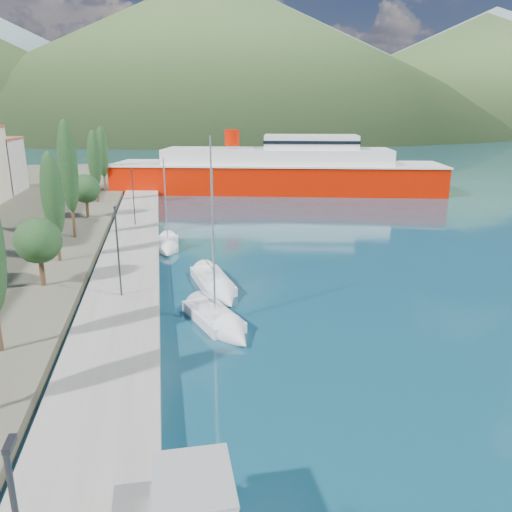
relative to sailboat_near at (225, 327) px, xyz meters
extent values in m
plane|color=#124054|center=(2.66, 109.86, -0.29)|extent=(1400.00, 1400.00, 0.00)
cube|color=gray|center=(-6.34, 15.86, 0.11)|extent=(5.00, 88.00, 0.80)
cone|color=gray|center=(82.66, 669.86, 89.71)|extent=(760.00, 760.00, 180.00)
cone|color=gray|center=(422.66, 589.86, 69.71)|extent=(640.00, 640.00, 140.00)
cone|color=#3E592C|center=(42.66, 389.86, 57.21)|extent=(480.00, 480.00, 115.00)
cone|color=#3E592C|center=(262.66, 369.86, 44.71)|extent=(420.00, 420.00, 90.00)
cylinder|color=#47301E|center=(-12.03, 8.78, 1.43)|extent=(0.36, 0.36, 2.04)
sphere|color=#1E3D1C|center=(-12.03, 8.78, 3.75)|extent=(3.26, 3.26, 3.26)
cylinder|color=#47301E|center=(-12.03, 15.12, 1.42)|extent=(0.30, 0.30, 2.00)
ellipsoid|color=#1E3D1C|center=(-12.03, 15.12, 5.97)|extent=(1.80, 1.80, 7.10)
cylinder|color=#47301E|center=(-12.03, 23.50, 1.67)|extent=(0.30, 0.30, 2.51)
ellipsoid|color=#1E3D1C|center=(-12.03, 23.50, 7.39)|extent=(1.80, 1.80, 8.91)
cylinder|color=#47301E|center=(-12.03, 33.39, 1.46)|extent=(0.36, 0.36, 2.10)
sphere|color=#1E3D1C|center=(-12.03, 33.39, 3.85)|extent=(3.36, 3.36, 3.36)
cylinder|color=#47301E|center=(-12.03, 44.01, 1.49)|extent=(0.30, 0.30, 2.15)
ellipsoid|color=#1E3D1C|center=(-12.03, 44.01, 6.36)|extent=(1.80, 1.80, 7.61)
cylinder|color=#47301E|center=(-12.03, 54.41, 1.52)|extent=(0.30, 0.30, 2.21)
ellipsoid|color=#1E3D1C|center=(-12.03, 54.41, 6.54)|extent=(1.80, 1.80, 7.83)
cube|color=#2D2D33|center=(-6.34, -18.86, 6.51)|extent=(0.15, 0.50, 0.12)
cylinder|color=#2D2D33|center=(-6.34, 5.35, 3.51)|extent=(0.12, 0.12, 6.00)
cube|color=#2D2D33|center=(-6.34, 5.60, 6.51)|extent=(0.15, 0.50, 0.12)
cylinder|color=#2D2D33|center=(-6.34, 27.90, 3.51)|extent=(0.12, 0.12, 6.00)
cube|color=#2D2D33|center=(-6.34, 28.15, 6.51)|extent=(0.15, 0.50, 0.12)
cube|color=gray|center=(-2.86, -15.37, 2.29)|extent=(2.31, 2.75, 0.10)
cube|color=silver|center=(-0.53, 1.69, -0.05)|extent=(3.65, 5.68, 0.84)
cube|color=silver|center=(-0.43, 1.35, 0.51)|extent=(1.87, 2.40, 0.33)
cylinder|color=silver|center=(-0.43, 1.35, 4.83)|extent=(0.12, 0.12, 8.91)
cone|color=silver|center=(0.49, -1.53, -0.05)|extent=(2.80, 3.00, 2.16)
cube|color=silver|center=(0.15, 8.51, -0.05)|extent=(3.01, 6.33, 0.86)
cube|color=silver|center=(0.21, 8.11, 0.53)|extent=(1.64, 2.59, 0.33)
cylinder|color=silver|center=(0.21, 8.11, 5.63)|extent=(0.12, 0.12, 10.50)
cone|color=silver|center=(0.69, 4.65, -0.05)|extent=(2.57, 3.12, 2.20)
cube|color=silver|center=(-2.98, 20.64, -0.06)|extent=(2.21, 4.75, 0.80)
cube|color=silver|center=(-2.99, 20.33, 0.47)|extent=(1.29, 1.91, 0.31)
cylinder|color=silver|center=(-2.99, 20.33, 4.35)|extent=(0.12, 0.12, 8.02)
cone|color=silver|center=(-3.08, 17.65, -0.06)|extent=(2.12, 2.25, 2.05)
cube|color=#BE1300|center=(15.49, 53.06, 1.72)|extent=(53.97, 23.89, 5.11)
cube|color=silver|center=(15.49, 53.06, 4.28)|extent=(54.42, 24.30, 0.27)
cube|color=silver|center=(15.49, 53.06, 5.37)|extent=(37.63, 17.96, 2.74)
cube|color=silver|center=(20.78, 51.69, 7.83)|extent=(16.05, 10.29, 2.19)
cylinder|color=#BE1300|center=(8.42, 54.89, 8.47)|extent=(2.37, 2.37, 2.55)
camera|label=1|loc=(-3.33, -27.50, 12.44)|focal=35.00mm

